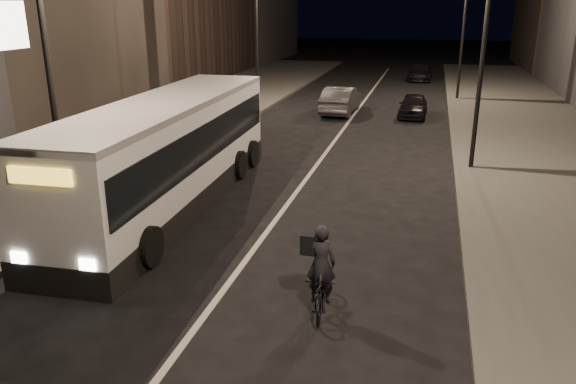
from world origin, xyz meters
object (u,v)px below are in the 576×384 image
Objects in this scene: cyclist_on_bicycle at (322,283)px; car_near at (413,105)px; streetlight_right_mid at (479,17)px; streetlight_left_far at (261,12)px; car_mid at (341,100)px; streetlight_right_far at (461,11)px; car_far at (420,72)px; streetlight_left_near at (52,23)px; city_bus at (168,149)px.

cyclist_on_bicycle is 0.54× the size of car_near.
streetlight_right_mid is at bearing 67.82° from cyclist_on_bicycle.
car_mid is at bearing 0.17° from streetlight_left_far.
streetlight_right_far is 10.89m from car_far.
car_mid is (-3.93, 0.06, 0.13)m from car_near.
streetlight_left_far reaches higher than cyclist_on_bicycle.
cyclist_on_bicycle reaches higher than car_far.
streetlight_left_far is (-10.66, -6.00, 0.00)m from streetlight_right_far.
cyclist_on_bicycle is (-3.14, -27.02, -4.72)m from streetlight_right_far.
streetlight_left_near is 1.79× the size of car_far.
streetlight_left_near is 20.41m from car_near.
streetlight_right_far is 4.24× the size of cyclist_on_bicycle.
car_near is at bearing 65.67° from city_bus.
cyclist_on_bicycle is at bearing -89.16° from car_far.
car_far is at bearing 76.49° from city_bus.
car_mid is (4.53, 0.01, -4.62)m from streetlight_left_far.
city_bus is 2.64× the size of car_mid.
streetlight_left_near reaches higher than car_far.
streetlight_right_mid is at bearing 32.13° from city_bus.
streetlight_right_far is at bearing 90.00° from streetlight_right_mid.
streetlight_right_far is at bearing 77.11° from cyclist_on_bicycle.
cyclist_on_bicycle is at bearing -21.88° from streetlight_left_near.
car_mid reaches higher than car_near.
city_bus reaches higher than car_far.
streetlight_right_far is 1.00× the size of streetlight_left_far.
streetlight_left_near and streetlight_left_far have the same top height.
car_far is (8.39, 33.56, -4.70)m from streetlight_left_near.
cyclist_on_bicycle is (7.52, -3.02, -4.72)m from streetlight_left_near.
streetlight_left_near is 34.91m from car_far.
streetlight_right_far is 1.80× the size of car_mid.
cyclist_on_bicycle is at bearing 99.82° from car_mid.
streetlight_right_mid is 11.18m from city_bus.
streetlight_left_far is 9.70m from car_near.
streetlight_right_far and streetlight_left_near have the same top height.
car_near is (-2.21, -6.04, -4.75)m from streetlight_right_far.
streetlight_left_far is (0.00, 18.00, 0.00)m from streetlight_left_near.
car_mid is at bearing 75.88° from streetlight_left_near.
streetlight_right_mid reaches higher than cyclist_on_bicycle.
city_bus is 6.20× the size of cyclist_on_bicycle.
streetlight_left_far is 1.79× the size of car_far.
streetlight_right_far is at bearing 66.34° from city_bus.
city_bus is 17.21m from car_near.
car_far is at bearing 75.96° from streetlight_left_near.
streetlight_left_far is 1.80× the size of car_mid.
streetlight_left_near reaches higher than car_near.
cyclist_on_bicycle is 0.42× the size of car_far.
streetlight_right_far is 0.68× the size of city_bus.
streetlight_left_near is at bearing -113.96° from streetlight_right_far.
city_bus is 16.17m from car_mid.
streetlight_left_near is at bearing -90.00° from streetlight_left_far.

